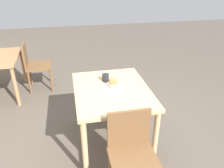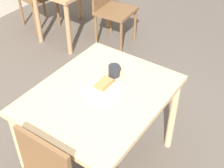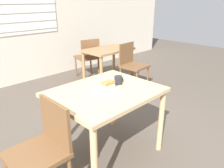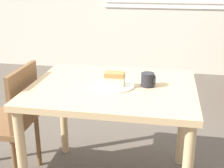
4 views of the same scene
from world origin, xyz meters
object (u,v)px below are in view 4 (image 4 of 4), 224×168
Objects in this scene: plate at (113,85)px; cake_slice at (115,79)px; chair_near_window at (8,118)px; coffee_mug at (148,80)px; dining_table_near at (112,101)px.

plate is 2.16× the size of cake_slice.
chair_near_window reaches higher than coffee_mug.
coffee_mug is at bearing 8.02° from dining_table_near.
plate is at bearing 92.25° from chair_near_window.
chair_near_window reaches higher than plate.
chair_near_window is at bearing -175.82° from coffee_mug.
coffee_mug is (0.98, 0.07, 0.33)m from chair_near_window.
chair_near_window is 1.03m from coffee_mug.
cake_slice is at bearing 91.29° from chair_near_window.
cake_slice is (0.77, 0.02, 0.34)m from chair_near_window.
plate is at bearing -169.30° from coffee_mug.
chair_near_window is 3.20× the size of plate.
dining_table_near is 8.50× the size of cake_slice.
chair_near_window is at bearing -177.00° from dining_table_near.
plate is at bearing -48.75° from dining_table_near.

